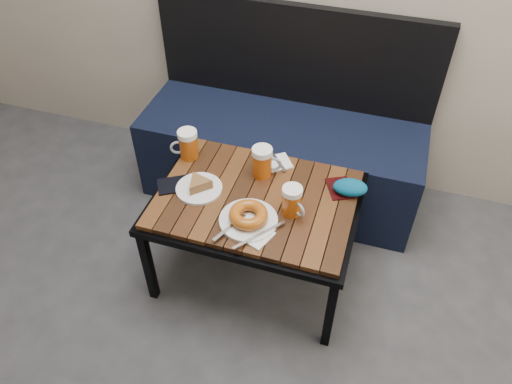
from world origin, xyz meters
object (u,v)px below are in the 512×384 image
(beer_mug_left, at_px, (188,144))
(plate_bagel, at_px, (248,217))
(passport_navy, at_px, (174,185))
(plate_pie, at_px, (199,186))
(bench, at_px, (282,149))
(knit_pouch, at_px, (350,187))
(cafe_table, at_px, (256,205))
(beer_mug_centre, at_px, (263,162))
(passport_burgundy, at_px, (340,188))
(beer_mug_right, at_px, (292,201))

(beer_mug_left, height_order, plate_bagel, beer_mug_left)
(passport_navy, bearing_deg, plate_pie, 63.32)
(bench, relative_size, plate_bagel, 5.04)
(knit_pouch, bearing_deg, passport_navy, -166.05)
(bench, bearing_deg, plate_pie, -108.18)
(cafe_table, xyz_separation_m, beer_mug_centre, (-0.01, 0.14, 0.11))
(beer_mug_left, bearing_deg, passport_navy, 68.54)
(beer_mug_centre, distance_m, passport_navy, 0.38)
(beer_mug_left, relative_size, passport_burgundy, 1.03)
(beer_mug_right, distance_m, passport_navy, 0.51)
(cafe_table, relative_size, plate_pie, 4.36)
(beer_mug_centre, relative_size, passport_burgundy, 1.05)
(bench, relative_size, beer_mug_right, 10.91)
(beer_mug_left, relative_size, plate_bagel, 0.49)
(plate_pie, bearing_deg, beer_mug_left, 123.65)
(plate_bagel, bearing_deg, cafe_table, 95.38)
(plate_pie, relative_size, passport_burgundy, 1.45)
(plate_pie, height_order, plate_bagel, plate_bagel)
(bench, height_order, cafe_table, bench)
(beer_mug_right, height_order, plate_pie, beer_mug_right)
(beer_mug_centre, height_order, passport_burgundy, beer_mug_centre)
(passport_burgundy, distance_m, knit_pouch, 0.05)
(bench, height_order, knit_pouch, bench)
(cafe_table, height_order, beer_mug_left, beer_mug_left)
(passport_burgundy, bearing_deg, plate_pie, 172.13)
(beer_mug_centre, bearing_deg, passport_burgundy, -15.62)
(passport_burgundy, bearing_deg, knit_pouch, -41.58)
(passport_navy, bearing_deg, beer_mug_right, 58.96)
(cafe_table, distance_m, knit_pouch, 0.39)
(beer_mug_left, bearing_deg, bench, -154.07)
(bench, distance_m, passport_burgundy, 0.59)
(beer_mug_centre, bearing_deg, knit_pouch, -17.63)
(cafe_table, xyz_separation_m, knit_pouch, (0.36, 0.14, 0.07))
(cafe_table, xyz_separation_m, plate_bagel, (0.01, -0.14, 0.07))
(beer_mug_centre, distance_m, beer_mug_right, 0.25)
(plate_bagel, height_order, knit_pouch, plate_bagel)
(beer_mug_centre, bearing_deg, beer_mug_right, -63.61)
(beer_mug_right, distance_m, knit_pouch, 0.27)
(beer_mug_centre, bearing_deg, bench, 76.02)
(beer_mug_right, bearing_deg, plate_pie, -144.77)
(beer_mug_centre, relative_size, knit_pouch, 0.99)
(beer_mug_left, distance_m, knit_pouch, 0.72)
(beer_mug_right, distance_m, plate_pie, 0.40)
(passport_navy, distance_m, knit_pouch, 0.73)
(beer_mug_right, bearing_deg, beer_mug_left, -163.94)
(beer_mug_centre, bearing_deg, passport_navy, -169.08)
(plate_pie, xyz_separation_m, passport_burgundy, (0.56, 0.18, -0.02))
(passport_navy, bearing_deg, beer_mug_left, 154.30)
(passport_burgundy, xyz_separation_m, knit_pouch, (0.04, -0.01, 0.03))
(plate_pie, bearing_deg, beer_mug_centre, 37.42)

